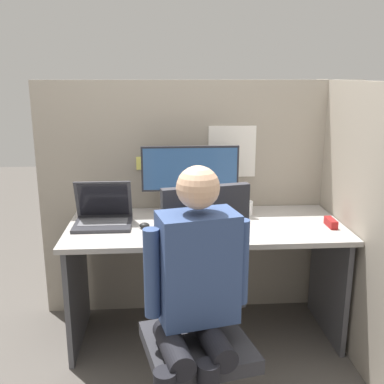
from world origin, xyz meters
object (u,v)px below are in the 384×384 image
at_px(laptop, 103,217).
at_px(person, 196,291).
at_px(monitor, 190,172).
at_px(coffee_mug, 247,208).
at_px(office_chair, 201,308).
at_px(carrot_toy, 185,235).
at_px(stapler, 331,223).
at_px(paper_box, 190,209).

relative_size(laptop, person, 0.27).
distance_m(monitor, coffee_mug, 0.43).
bearing_deg(office_chair, monitor, 89.82).
bearing_deg(coffee_mug, carrot_toy, -134.19).
distance_m(monitor, carrot_toy, 0.52).
xyz_separation_m(carrot_toy, coffee_mug, (0.42, 0.43, 0.02)).
relative_size(carrot_toy, coffee_mug, 1.66).
height_order(carrot_toy, person, person).
relative_size(monitor, stapler, 4.86).
xyz_separation_m(stapler, carrot_toy, (-0.88, -0.16, -0.00)).
xyz_separation_m(laptop, carrot_toy, (0.48, -0.28, -0.03)).
xyz_separation_m(paper_box, office_chair, (-0.00, -0.85, -0.24)).
height_order(paper_box, laptop, laptop).
bearing_deg(coffee_mug, stapler, -30.88).
distance_m(person, coffee_mug, 1.08).
height_order(paper_box, coffee_mug, coffee_mug).
bearing_deg(monitor, coffee_mug, -3.42).
relative_size(laptop, stapler, 2.67).
xyz_separation_m(stapler, coffee_mug, (-0.46, 0.27, 0.02)).
relative_size(stapler, office_chair, 0.11).
bearing_deg(laptop, coffee_mug, 9.50).
xyz_separation_m(monitor, person, (-0.04, -1.02, -0.30)).
bearing_deg(coffee_mug, laptop, -170.50).
bearing_deg(stapler, laptop, 174.84).
height_order(office_chair, coffee_mug, office_chair).
distance_m(paper_box, laptop, 0.56).
bearing_deg(laptop, paper_box, 17.56).
xyz_separation_m(monitor, carrot_toy, (-0.06, -0.45, -0.26)).
relative_size(monitor, person, 0.49).
height_order(laptop, stapler, laptop).
bearing_deg(carrot_toy, office_chair, -82.39).
bearing_deg(stapler, carrot_toy, -169.77).
bearing_deg(person, carrot_toy, 91.39).
xyz_separation_m(monitor, coffee_mug, (0.36, -0.02, -0.24)).
distance_m(carrot_toy, person, 0.57).
bearing_deg(carrot_toy, person, -88.61).
bearing_deg(monitor, person, -92.35).
bearing_deg(coffee_mug, office_chair, -113.93).
distance_m(office_chair, person, 0.25).
relative_size(paper_box, monitor, 0.55).
xyz_separation_m(laptop, office_chair, (0.53, -0.68, -0.25)).
distance_m(office_chair, coffee_mug, 0.94).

